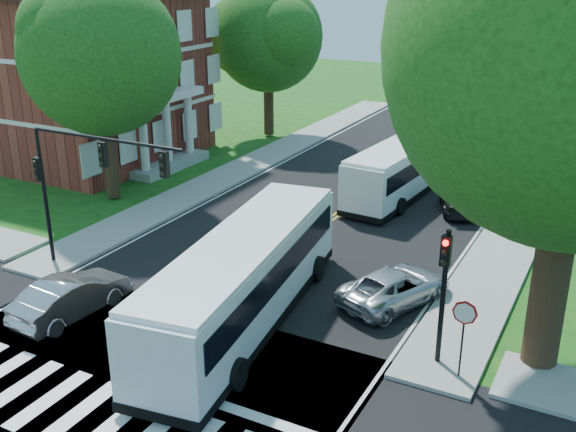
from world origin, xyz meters
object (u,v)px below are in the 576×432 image
Objects in this scene: signal_ne at (444,280)px; hatchback at (71,296)px; dark_sedan at (458,200)px; bus_follow at (406,166)px; signal_nw at (84,171)px; bus_lead at (245,278)px; suv at (395,287)px.

hatchback is (-12.41, -2.88, -2.21)m from signal_ne.
bus_follow is at bearing -45.32° from dark_sedan.
signal_nw is 0.64× the size of bus_follow.
signal_ne is 1.08× the size of dark_sedan.
signal_nw is 17.80m from bus_follow.
bus_lead is 3.10× the size of dark_sedan.
dark_sedan is (3.34, -1.58, -0.92)m from bus_follow.
bus_lead is at bearing 93.42° from bus_follow.
dark_sedan is (9.40, 17.08, -0.15)m from hatchback.
dark_sedan is at bearing 159.32° from bus_follow.
suv is 10.84m from dark_sedan.
signal_ne is 0.39× the size of bus_follow.
signal_ne is (14.06, 0.01, -1.41)m from signal_nw.
signal_nw is 1.62× the size of signal_ne.
bus_lead reaches higher than suv.
bus_lead reaches higher than bus_follow.
hatchback is (-5.70, -2.47, -0.94)m from bus_lead.
signal_ne is at bearing 175.76° from bus_lead.
signal_nw reaches higher than hatchback.
suv is 1.15× the size of dark_sedan.
signal_nw is 12.54m from suv.
suv is at bearing 111.63° from bus_follow.
signal_ne is 0.94× the size of suv.
bus_follow is (0.36, 16.19, -0.18)m from bus_lead.
suv is (-2.57, 3.36, -2.30)m from signal_ne.
dark_sedan is (-3.01, 14.19, -2.36)m from signal_ne.
signal_nw is 0.57× the size of bus_lead.
signal_nw is at bearing 32.19° from dark_sedan.
signal_ne is at bearing 0.05° from signal_nw.
bus_follow is 2.49× the size of hatchback.
signal_nw reaches higher than suv.
suv is at bearing 127.37° from signal_ne.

